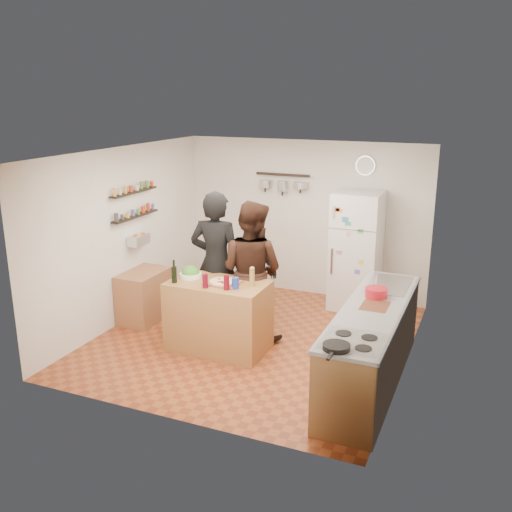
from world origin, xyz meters
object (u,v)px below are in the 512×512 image
at_px(person_center, 251,271).
at_px(wall_clock, 365,166).
at_px(person_back, 254,269).
at_px(counter_run, 371,346).
at_px(skillet, 336,347).
at_px(person_left, 216,263).
at_px(salad_bowl, 191,275).
at_px(red_bowl, 376,292).
at_px(prep_island, 219,316).
at_px(wine_bottle, 174,275).
at_px(fridge, 356,251).
at_px(side_table, 144,296).
at_px(pepper_mill, 252,278).
at_px(salt_canister, 235,283).

relative_size(person_center, wall_clock, 6.27).
xyz_separation_m(person_back, counter_run, (1.97, -1.21, -0.33)).
xyz_separation_m(person_back, skillet, (1.87, -2.40, 0.16)).
bearing_deg(person_left, person_center, 177.28).
bearing_deg(skillet, salad_bowl, 149.56).
xyz_separation_m(salad_bowl, red_bowl, (2.37, 0.19, 0.04)).
bearing_deg(person_back, person_left, 91.12).
bearing_deg(wall_clock, counter_run, -74.08).
height_order(person_left, skillet, person_left).
relative_size(prep_island, skillet, 4.78).
bearing_deg(wine_bottle, fridge, 53.91).
distance_m(person_left, side_table, 1.33).
distance_m(pepper_mill, person_center, 0.52).
bearing_deg(fridge, person_back, -138.27).
bearing_deg(person_center, wall_clock, -108.51).
bearing_deg(wine_bottle, person_back, 68.02).
xyz_separation_m(person_left, wall_clock, (1.52, 2.02, 1.16)).
xyz_separation_m(wine_bottle, person_center, (0.73, 0.74, -0.07)).
xyz_separation_m(prep_island, person_left, (-0.27, 0.48, 0.54)).
relative_size(red_bowl, wall_clock, 0.87).
distance_m(person_left, fridge, 2.27).
height_order(prep_island, person_left, person_left).
distance_m(pepper_mill, skillet, 1.99).
height_order(person_back, red_bowl, person_back).
bearing_deg(person_center, salad_bowl, 44.48).
distance_m(wine_bottle, person_center, 1.05).
bearing_deg(person_left, pepper_mill, 141.78).
xyz_separation_m(person_back, fridge, (1.22, 1.09, 0.12)).
bearing_deg(prep_island, counter_run, -3.49).
distance_m(person_back, skillet, 3.05).
bearing_deg(person_back, side_table, 50.29).
bearing_deg(prep_island, salt_canister, -21.80).
bearing_deg(wall_clock, pepper_mill, -107.98).
bearing_deg(person_left, side_table, -6.05).
relative_size(person_back, side_table, 1.95).
distance_m(person_center, skillet, 2.48).
relative_size(red_bowl, side_table, 0.32).
xyz_separation_m(skillet, side_table, (-3.34, 1.78, -0.58)).
xyz_separation_m(red_bowl, fridge, (-0.70, 1.94, -0.07)).
bearing_deg(counter_run, person_left, 165.01).
height_order(person_back, skillet, person_back).
distance_m(counter_run, red_bowl, 0.64).
height_order(red_bowl, fridge, fridge).
height_order(salt_canister, person_left, person_left).
xyz_separation_m(person_left, side_table, (-1.17, -0.02, -0.63)).
bearing_deg(red_bowl, wine_bottle, -169.41).
bearing_deg(salt_canister, wine_bottle, -172.87).
bearing_deg(salad_bowl, prep_island, -6.79).
distance_m(red_bowl, wall_clock, 2.65).
distance_m(salad_bowl, fridge, 2.70).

